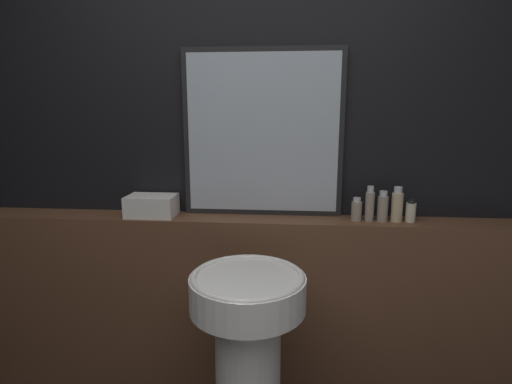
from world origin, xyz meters
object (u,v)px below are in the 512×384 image
Objects in this scene: pedestal_sink at (248,351)px; lotion_bottle at (383,207)px; towel_stack at (152,206)px; shampoo_bottle at (356,210)px; body_wash_bottle at (397,206)px; conditioner_bottle at (370,205)px; mirror at (263,134)px; hand_soap_bottle at (411,211)px.

lotion_bottle is (0.60, 0.47, 0.49)m from pedestal_sink.
pedestal_sink is at bearing -41.25° from towel_stack.
pedestal_sink is at bearing -135.46° from shampoo_bottle.
pedestal_sink is 0.95m from body_wash_bottle.
towel_stack is 1.07m from conditioner_bottle.
towel_stack is 1.43× the size of body_wash_bottle.
pedestal_sink is 5.78× the size of lotion_bottle.
towel_stack is 1.01m from shampoo_bottle.
mirror reaches higher than conditioner_bottle.
shampoo_bottle is at bearing 0.00° from towel_stack.
mirror is at bearing 173.61° from hand_soap_bottle.
conditioner_bottle reaches higher than shampoo_bottle.
mirror is 5.54× the size of lotion_bottle.
conditioner_bottle is at bearing 180.00° from hand_soap_bottle.
mirror reaches higher than pedestal_sink.
lotion_bottle is at bearing 38.07° from pedestal_sink.
pedestal_sink is 7.74× the size of hand_soap_bottle.
shampoo_bottle is at bearing 44.54° from pedestal_sink.
towel_stack is (-0.55, -0.08, -0.36)m from mirror.
lotion_bottle is 0.07m from body_wash_bottle.
shampoo_bottle reaches higher than hand_soap_bottle.
pedestal_sink is at bearing -147.29° from hand_soap_bottle.
mirror is 0.66m from towel_stack.
shampoo_bottle is 1.02× the size of hand_soap_bottle.
pedestal_sink is 7.60× the size of shampoo_bottle.
conditioner_bottle is (0.06, 0.00, 0.03)m from shampoo_bottle.
body_wash_bottle is at bearing -7.02° from mirror.
shampoo_bottle is 0.12m from lotion_bottle.
pedestal_sink is 0.90m from lotion_bottle.
towel_stack is 2.18× the size of hand_soap_bottle.
towel_stack is (-0.53, 0.47, 0.47)m from pedestal_sink.
pedestal_sink is 1.04× the size of mirror.
mirror is 0.68m from lotion_bottle.
mirror reaches higher than hand_soap_bottle.
body_wash_bottle is at bearing 35.18° from pedestal_sink.
towel_stack is 1.26m from hand_soap_bottle.
shampoo_bottle is 0.67× the size of body_wash_bottle.
body_wash_bottle reaches higher than shampoo_bottle.
body_wash_bottle is 0.07m from hand_soap_bottle.
towel_stack is at bearing 180.00° from lotion_bottle.
pedestal_sink is 5.07× the size of body_wash_bottle.
conditioner_bottle reaches higher than towel_stack.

